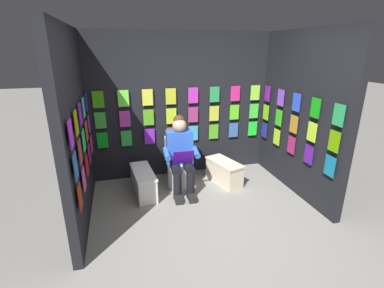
{
  "coord_description": "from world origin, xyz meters",
  "views": [
    {
      "loc": [
        1.03,
        2.5,
        2.15
      ],
      "look_at": [
        0.07,
        -1.13,
        0.85
      ],
      "focal_mm": 26.26,
      "sensor_mm": 36.0,
      "label": 1
    }
  ],
  "objects_px": {
    "person_reading": "(181,155)",
    "comic_longbox_near": "(143,182)",
    "toilet": "(179,165)",
    "comic_longbox_far": "(224,172)"
  },
  "relations": [
    {
      "from": "comic_longbox_near",
      "to": "person_reading",
      "type": "bearing_deg",
      "value": 172.33
    },
    {
      "from": "toilet",
      "to": "person_reading",
      "type": "xyz_separation_m",
      "value": [
        0.01,
        0.23,
        0.27
      ]
    },
    {
      "from": "comic_longbox_near",
      "to": "comic_longbox_far",
      "type": "bearing_deg",
      "value": 176.4
    },
    {
      "from": "toilet",
      "to": "person_reading",
      "type": "bearing_deg",
      "value": 90.42
    },
    {
      "from": "comic_longbox_near",
      "to": "comic_longbox_far",
      "type": "height_order",
      "value": "comic_longbox_near"
    },
    {
      "from": "person_reading",
      "to": "comic_longbox_near",
      "type": "height_order",
      "value": "person_reading"
    },
    {
      "from": "toilet",
      "to": "comic_longbox_far",
      "type": "height_order",
      "value": "toilet"
    },
    {
      "from": "person_reading",
      "to": "comic_longbox_near",
      "type": "bearing_deg",
      "value": 0.65
    },
    {
      "from": "toilet",
      "to": "comic_longbox_near",
      "type": "xyz_separation_m",
      "value": [
        0.59,
        0.2,
        -0.13
      ]
    },
    {
      "from": "comic_longbox_near",
      "to": "comic_longbox_far",
      "type": "xyz_separation_m",
      "value": [
        -1.33,
        -0.04,
        -0.0
      ]
    }
  ]
}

